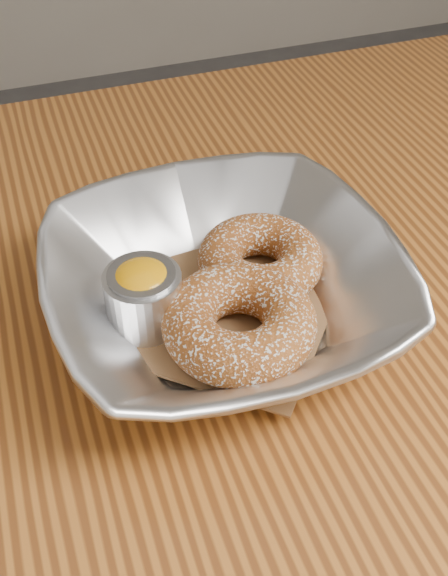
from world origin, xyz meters
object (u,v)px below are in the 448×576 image
object	(u,v)px
serving_bowl	(224,288)
ramekin	(144,295)
table	(89,464)
donut_front	(239,322)
donut_back	(260,259)

from	to	relation	value
serving_bowl	ramekin	size ratio (longest dim) A/B	4.60
ramekin	table	bearing A→B (deg)	-154.84
serving_bowl	donut_front	size ratio (longest dim) A/B	2.36
table	donut_back	size ratio (longest dim) A/B	13.01
table	serving_bowl	distance (m)	0.18
table	ramekin	xyz separation A→B (m)	(0.06, 0.03, 0.13)
table	ramekin	size ratio (longest dim) A/B	22.57
donut_front	serving_bowl	bearing A→B (deg)	88.58
table	serving_bowl	xyz separation A→B (m)	(0.12, 0.02, 0.13)
donut_front	ramekin	bearing A→B (deg)	143.48
serving_bowl	donut_back	size ratio (longest dim) A/B	2.65
donut_back	donut_front	world-z (taller)	donut_front
donut_back	donut_front	bearing A→B (deg)	-123.32
ramekin	serving_bowl	bearing A→B (deg)	-7.69
donut_front	ramekin	world-z (taller)	ramekin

